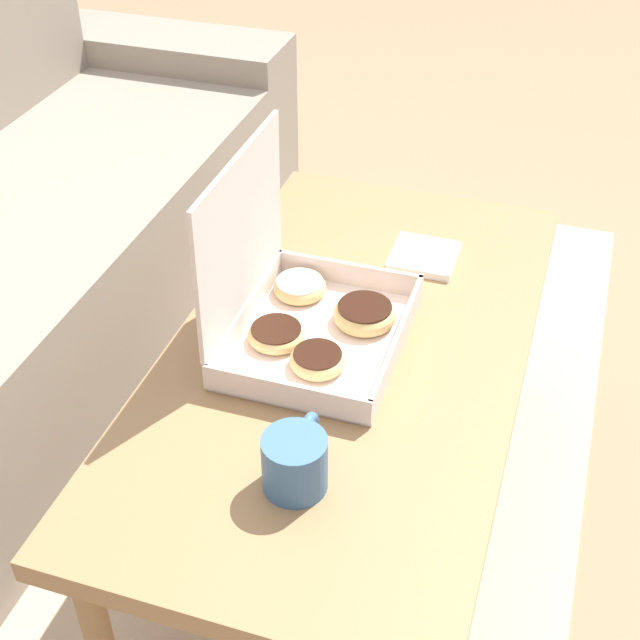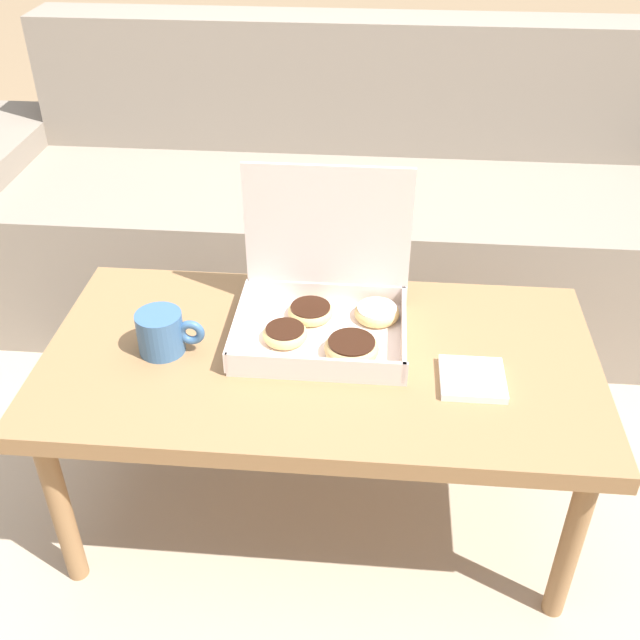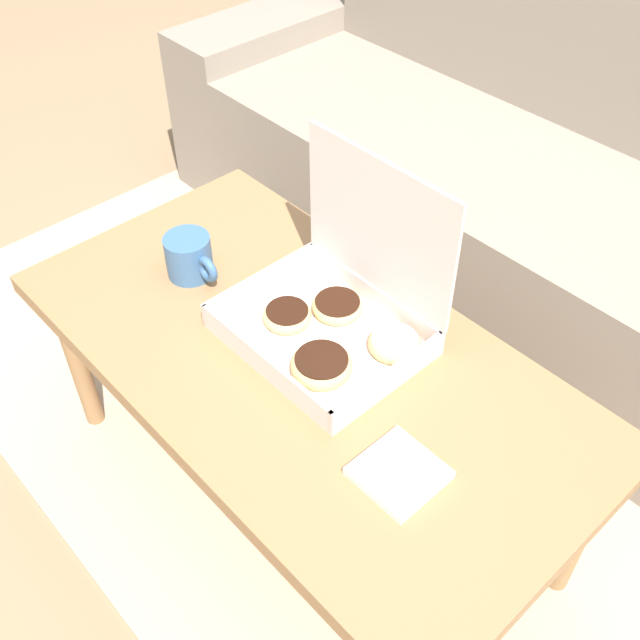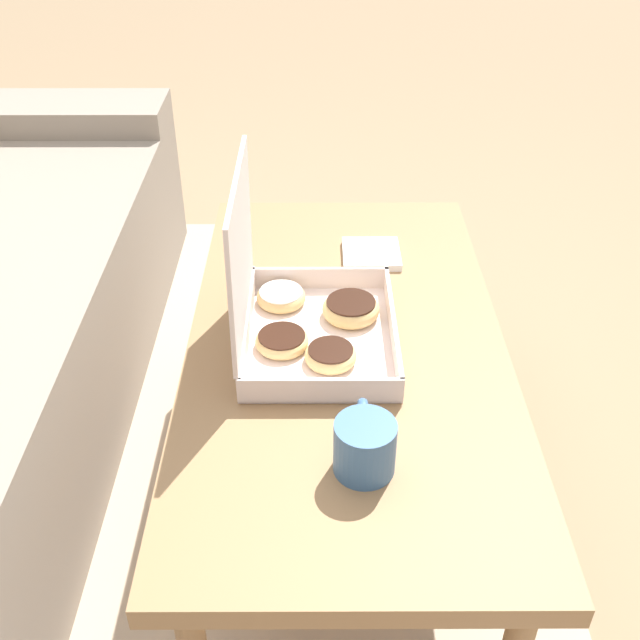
% 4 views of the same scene
% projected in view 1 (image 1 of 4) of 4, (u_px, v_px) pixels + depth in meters
% --- Properties ---
extents(ground_plane, '(12.00, 12.00, 0.00)m').
position_uv_depth(ground_plane, '(263.00, 503.00, 1.88)').
color(ground_plane, '#937756').
extents(area_rug, '(2.63, 1.89, 0.01)m').
position_uv_depth(area_rug, '(134.00, 469.00, 1.95)').
color(area_rug, tan).
rests_on(area_rug, ground_plane).
extents(coffee_table, '(1.15, 0.60, 0.47)m').
position_uv_depth(coffee_table, '(348.00, 367.00, 1.57)').
color(coffee_table, '#997047').
rests_on(coffee_table, ground_plane).
extents(pastry_box, '(0.36, 0.29, 0.34)m').
position_uv_depth(pastry_box, '(304.00, 308.00, 1.54)').
color(pastry_box, silver).
rests_on(pastry_box, coffee_table).
extents(coffee_mug, '(0.14, 0.10, 0.09)m').
position_uv_depth(coffee_mug, '(296.00, 461.00, 1.27)').
color(coffee_mug, '#3D6693').
rests_on(coffee_mug, coffee_table).
extents(napkin_stack, '(0.13, 0.13, 0.02)m').
position_uv_depth(napkin_stack, '(424.00, 256.00, 1.76)').
color(napkin_stack, white).
rests_on(napkin_stack, coffee_table).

